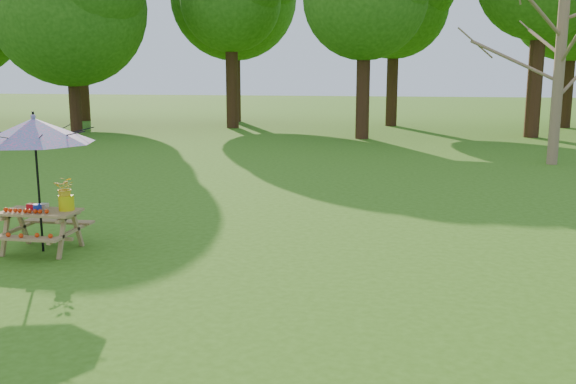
# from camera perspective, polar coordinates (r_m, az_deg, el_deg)

# --- Properties ---
(ground) EXTENTS (120.00, 120.00, 0.00)m
(ground) POSITION_cam_1_polar(r_m,az_deg,el_deg) (8.53, -21.72, -9.82)
(ground) COLOR #386613
(ground) RESTS_ON ground
(picnic_table) EXTENTS (1.20, 1.32, 0.67)m
(picnic_table) POSITION_cam_1_polar(r_m,az_deg,el_deg) (11.05, -21.05, -3.30)
(picnic_table) COLOR olive
(picnic_table) RESTS_ON ground
(patio_umbrella) EXTENTS (2.08, 2.08, 2.25)m
(patio_umbrella) POSITION_cam_1_polar(r_m,az_deg,el_deg) (10.79, -21.63, 5.08)
(patio_umbrella) COLOR black
(patio_umbrella) RESTS_ON ground
(produce_bins) EXTENTS (0.32, 0.45, 0.13)m
(produce_bins) POSITION_cam_1_polar(r_m,az_deg,el_deg) (11.02, -21.40, -1.25)
(produce_bins) COLOR red
(produce_bins) RESTS_ON picnic_table
(tomatoes_row) EXTENTS (0.77, 0.13, 0.07)m
(tomatoes_row) POSITION_cam_1_polar(r_m,az_deg,el_deg) (10.90, -22.33, -1.55)
(tomatoes_row) COLOR red
(tomatoes_row) RESTS_ON picnic_table
(flower_bucket) EXTENTS (0.37, 0.33, 0.55)m
(flower_bucket) POSITION_cam_1_polar(r_m,az_deg,el_deg) (10.81, -19.16, -0.03)
(flower_bucket) COLOR yellow
(flower_bucket) RESTS_ON picnic_table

